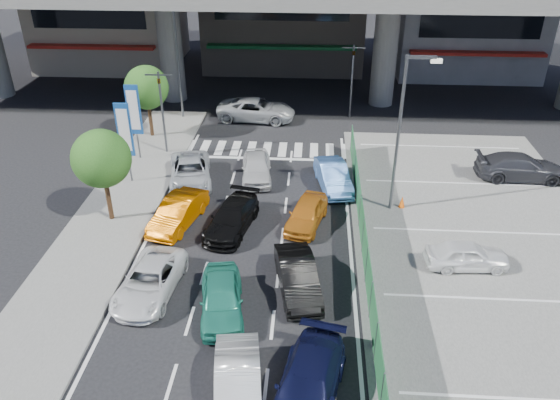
# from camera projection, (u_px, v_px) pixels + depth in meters

# --- Properties ---
(ground) EXTENTS (120.00, 120.00, 0.00)m
(ground) POSITION_uv_depth(u_px,v_px,m) (241.00, 275.00, 23.46)
(ground) COLOR black
(ground) RESTS_ON ground
(parking_lot) EXTENTS (12.00, 28.00, 0.06)m
(parking_lot) POSITION_uv_depth(u_px,v_px,m) (489.00, 257.00, 24.56)
(parking_lot) COLOR #5B5B58
(parking_lot) RESTS_ON ground
(sidewalk_left) EXTENTS (4.00, 30.00, 0.12)m
(sidewalk_left) POSITION_uv_depth(u_px,v_px,m) (112.00, 219.00, 27.29)
(sidewalk_left) COLOR #5B5B58
(sidewalk_left) RESTS_ON ground
(fence_run) EXTENTS (0.16, 22.00, 1.80)m
(fence_run) POSITION_uv_depth(u_px,v_px,m) (365.00, 249.00, 23.58)
(fence_run) COLOR #216034
(fence_run) RESTS_ON ground
(building_east) EXTENTS (12.00, 10.90, 12.00)m
(building_east) POSITION_uv_depth(u_px,v_px,m) (469.00, 0.00, 47.24)
(building_east) COLOR slate
(building_east) RESTS_ON ground
(traffic_light_left) EXTENTS (1.60, 1.24, 5.20)m
(traffic_light_left) POSITION_uv_depth(u_px,v_px,m) (160.00, 93.00, 32.24)
(traffic_light_left) COLOR #595B60
(traffic_light_left) RESTS_ON ground
(traffic_light_right) EXTENTS (1.60, 1.24, 5.20)m
(traffic_light_right) POSITION_uv_depth(u_px,v_px,m) (353.00, 63.00, 37.63)
(traffic_light_right) COLOR #595B60
(traffic_light_right) RESTS_ON ground
(street_lamp_right) EXTENTS (1.65, 0.22, 8.00)m
(street_lamp_right) POSITION_uv_depth(u_px,v_px,m) (403.00, 123.00, 25.88)
(street_lamp_right) COLOR #595B60
(street_lamp_right) RESTS_ON ground
(street_lamp_left) EXTENTS (1.65, 0.22, 8.00)m
(street_lamp_left) POSITION_uv_depth(u_px,v_px,m) (180.00, 52.00, 37.02)
(street_lamp_left) COLOR #595B60
(street_lamp_left) RESTS_ON ground
(signboard_near) EXTENTS (0.80, 0.14, 4.70)m
(signboard_near) POSITION_uv_depth(u_px,v_px,m) (125.00, 132.00, 29.26)
(signboard_near) COLOR #595B60
(signboard_near) RESTS_ON ground
(signboard_far) EXTENTS (0.80, 0.14, 4.70)m
(signboard_far) POSITION_uv_depth(u_px,v_px,m) (134.00, 112.00, 31.88)
(signboard_far) COLOR #595B60
(signboard_far) RESTS_ON ground
(tree_near) EXTENTS (2.80, 2.80, 4.80)m
(tree_near) POSITION_uv_depth(u_px,v_px,m) (101.00, 159.00, 25.63)
(tree_near) COLOR #382314
(tree_near) RESTS_ON ground
(tree_far) EXTENTS (2.80, 2.80, 4.80)m
(tree_far) POSITION_uv_depth(u_px,v_px,m) (147.00, 88.00, 34.76)
(tree_far) COLOR #382314
(tree_far) RESTS_ON ground
(hatch_white_back_mid) EXTENTS (2.04, 4.35, 1.38)m
(hatch_white_back_mid) POSITION_uv_depth(u_px,v_px,m) (238.00, 386.00, 17.37)
(hatch_white_back_mid) COLOR silver
(hatch_white_back_mid) RESTS_ON ground
(minivan_navy_back) EXTENTS (2.91, 5.06, 1.38)m
(minivan_navy_back) POSITION_uv_depth(u_px,v_px,m) (308.00, 386.00, 17.35)
(minivan_navy_back) COLOR black
(minivan_navy_back) RESTS_ON ground
(sedan_white_mid_left) EXTENTS (2.48, 4.63, 1.24)m
(sedan_white_mid_left) POSITION_uv_depth(u_px,v_px,m) (150.00, 281.00, 22.10)
(sedan_white_mid_left) COLOR white
(sedan_white_mid_left) RESTS_ON ground
(taxi_teal_mid) EXTENTS (2.27, 4.26, 1.38)m
(taxi_teal_mid) POSITION_uv_depth(u_px,v_px,m) (222.00, 298.00, 21.07)
(taxi_teal_mid) COLOR #268972
(taxi_teal_mid) RESTS_ON ground
(hatch_black_mid_right) EXTENTS (2.26, 4.39, 1.38)m
(hatch_black_mid_right) POSITION_uv_depth(u_px,v_px,m) (298.00, 277.00, 22.23)
(hatch_black_mid_right) COLOR black
(hatch_black_mid_right) RESTS_ON ground
(taxi_orange_left) EXTENTS (2.43, 4.42, 1.38)m
(taxi_orange_left) POSITION_uv_depth(u_px,v_px,m) (178.00, 212.00, 26.63)
(taxi_orange_left) COLOR #C75C00
(taxi_orange_left) RESTS_ON ground
(sedan_black_mid) EXTENTS (2.64, 4.68, 1.28)m
(sedan_black_mid) POSITION_uv_depth(u_px,v_px,m) (232.00, 218.00, 26.27)
(sedan_black_mid) COLOR black
(sedan_black_mid) RESTS_ON ground
(taxi_orange_right) EXTENTS (2.38, 4.01, 1.28)m
(taxi_orange_right) POSITION_uv_depth(u_px,v_px,m) (306.00, 213.00, 26.64)
(taxi_orange_right) COLOR #BF6C19
(taxi_orange_right) RESTS_ON ground
(wagon_silver_front_left) EXTENTS (3.18, 5.18, 1.34)m
(wagon_silver_front_left) POSITION_uv_depth(u_px,v_px,m) (190.00, 172.00, 30.45)
(wagon_silver_front_left) COLOR silver
(wagon_silver_front_left) RESTS_ON ground
(sedan_white_front_mid) EXTENTS (2.06, 4.20, 1.38)m
(sedan_white_front_mid) POSITION_uv_depth(u_px,v_px,m) (256.00, 167.00, 30.92)
(sedan_white_front_mid) COLOR silver
(sedan_white_front_mid) RESTS_ON ground
(kei_truck_front_right) EXTENTS (2.25, 4.39, 1.38)m
(kei_truck_front_right) POSITION_uv_depth(u_px,v_px,m) (333.00, 176.00, 29.95)
(kei_truck_front_right) COLOR #4371BA
(kei_truck_front_right) RESTS_ON ground
(crossing_wagon_silver) EXTENTS (5.65, 2.91, 1.52)m
(crossing_wagon_silver) POSITION_uv_depth(u_px,v_px,m) (256.00, 110.00, 38.72)
(crossing_wagon_silver) COLOR #ACAFB4
(crossing_wagon_silver) RESTS_ON ground
(parked_sedan_white) EXTENTS (3.66, 1.65, 1.22)m
(parked_sedan_white) POSITION_uv_depth(u_px,v_px,m) (467.00, 255.00, 23.57)
(parked_sedan_white) COLOR white
(parked_sedan_white) RESTS_ON parking_lot
(parked_sedan_dgrey) EXTENTS (4.98, 2.10, 1.43)m
(parked_sedan_dgrey) POSITION_uv_depth(u_px,v_px,m) (520.00, 167.00, 30.77)
(parked_sedan_dgrey) COLOR #323338
(parked_sedan_dgrey) RESTS_ON parking_lot
(traffic_cone) EXTENTS (0.43, 0.43, 0.64)m
(traffic_cone) POSITION_uv_depth(u_px,v_px,m) (402.00, 202.00, 28.16)
(traffic_cone) COLOR #EF5A0D
(traffic_cone) RESTS_ON parking_lot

